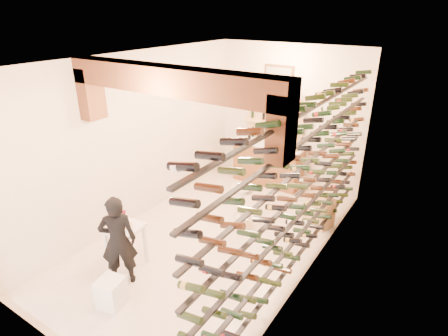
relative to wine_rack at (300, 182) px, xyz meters
name	(u,v)px	position (x,y,z in m)	size (l,w,h in m)	color
ground	(215,238)	(-1.53, 0.00, -1.55)	(6.00, 6.00, 0.00)	beige
room_shell	(204,123)	(-1.53, -0.26, 0.70)	(3.52, 6.02, 3.21)	silver
wine_rack	(300,182)	(0.00, 0.00, 0.00)	(0.32, 5.70, 2.56)	black
back_counter	(268,162)	(-1.83, 2.65, -1.02)	(1.70, 0.62, 1.29)	brown
back_shelving	(274,134)	(-1.83, 2.89, -0.38)	(1.40, 0.31, 2.73)	#E3B780
tasting_table	(125,234)	(-2.27, -1.41, -0.93)	(0.57, 0.57, 0.91)	white
white_stool	(111,292)	(-1.82, -2.14, -1.34)	(0.34, 0.34, 0.42)	white
person	(118,241)	(-2.07, -1.71, -0.82)	(0.53, 0.35, 1.46)	black
chrome_barstool	(242,204)	(-1.32, 0.58, -1.04)	(0.45, 0.45, 0.87)	silver
crate_lower	(319,217)	(-0.13, 1.51, -1.40)	(0.50, 0.35, 0.30)	tan
crate_upper	(320,204)	(-0.13, 1.51, -1.11)	(0.48, 0.33, 0.28)	tan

